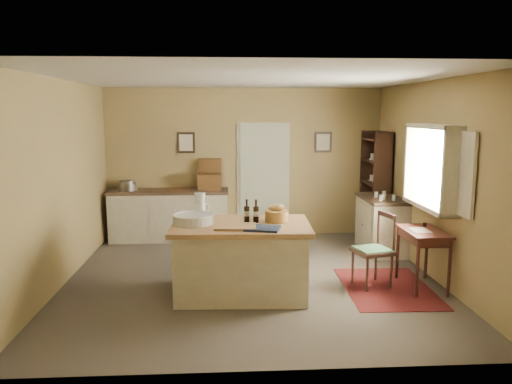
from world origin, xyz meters
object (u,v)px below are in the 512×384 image
right_cabinet (381,224)px  writing_desk (423,238)px  shelving_unit (378,186)px  work_island (240,257)px  sideboard (170,213)px  desk_chair (372,251)px

right_cabinet → writing_desk: bearing=-90.0°
right_cabinet → shelving_unit: (0.15, 0.76, 0.51)m
work_island → sideboard: size_ratio=0.82×
writing_desk → right_cabinet: size_ratio=0.74×
writing_desk → right_cabinet: (-0.00, 1.73, -0.20)m
writing_desk → right_cabinet: right_cabinet is taller
work_island → desk_chair: bearing=8.8°
sideboard → writing_desk: bearing=-37.3°
desk_chair → sideboard: bearing=121.9°
desk_chair → writing_desk: bearing=-23.5°
work_island → right_cabinet: (2.36, 1.84, -0.02)m
sideboard → shelving_unit: 3.73m
work_island → writing_desk: work_island is taller
writing_desk → right_cabinet: 1.74m
sideboard → desk_chair: (2.90, -2.61, -0.00)m
sideboard → desk_chair: bearing=-42.0°
writing_desk → shelving_unit: (0.15, 2.49, 0.31)m
shelving_unit → work_island: bearing=-134.0°
writing_desk → shelving_unit: shelving_unit is taller
work_island → shelving_unit: shelving_unit is taller
desk_chair → right_cabinet: (0.64, 1.65, -0.02)m
sideboard → right_cabinet: bearing=-15.2°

